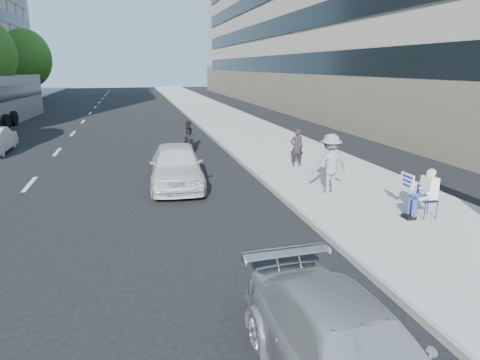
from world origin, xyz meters
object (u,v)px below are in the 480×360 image
object	(u,v)px
jogger	(330,163)
pedestrian_woman	(297,147)
motorcycle	(189,137)
parked_sedan	(349,357)
seated_protester	(424,191)
bus	(2,99)
white_sedan_near	(177,165)

from	to	relation	value
jogger	pedestrian_woman	bearing A→B (deg)	-100.20
jogger	motorcycle	bearing A→B (deg)	-74.73
jogger	parked_sedan	distance (m)	8.66
pedestrian_woman	parked_sedan	bearing A→B (deg)	74.32
seated_protester	bus	world-z (taller)	bus
jogger	bus	size ratio (longest dim) A/B	0.15
jogger	bus	distance (m)	27.75
motorcycle	bus	distance (m)	18.65
motorcycle	jogger	bearing A→B (deg)	-70.75
jogger	motorcycle	distance (m)	9.50
jogger	bus	bearing A→B (deg)	-61.61
pedestrian_woman	seated_protester	bearing A→B (deg)	101.28
parked_sedan	white_sedan_near	size ratio (longest dim) A/B	0.97
white_sedan_near	bus	size ratio (longest dim) A/B	0.35
pedestrian_woman	bus	xyz separation A→B (m)	(-15.48, 19.51, 0.75)
seated_protester	jogger	size ratio (longest dim) A/B	0.71
jogger	white_sedan_near	xyz separation A→B (m)	(-4.52, 2.39, -0.34)
pedestrian_woman	parked_sedan	distance (m)	12.29
white_sedan_near	motorcycle	size ratio (longest dim) A/B	2.11
parked_sedan	motorcycle	bearing A→B (deg)	86.04
pedestrian_woman	motorcycle	size ratio (longest dim) A/B	0.72
jogger	pedestrian_woman	distance (m)	3.78
motorcycle	parked_sedan	bearing A→B (deg)	-91.57
parked_sedan	motorcycle	size ratio (longest dim) A/B	2.05
seated_protester	pedestrian_woman	world-z (taller)	pedestrian_woman
pedestrian_woman	motorcycle	distance (m)	6.30
jogger	pedestrian_woman	world-z (taller)	jogger
pedestrian_woman	white_sedan_near	world-z (taller)	pedestrian_woman
white_sedan_near	jogger	bearing A→B (deg)	-23.85
white_sedan_near	motorcycle	distance (m)	6.66
parked_sedan	bus	size ratio (longest dim) A/B	0.34
pedestrian_woman	motorcycle	world-z (taller)	pedestrian_woman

